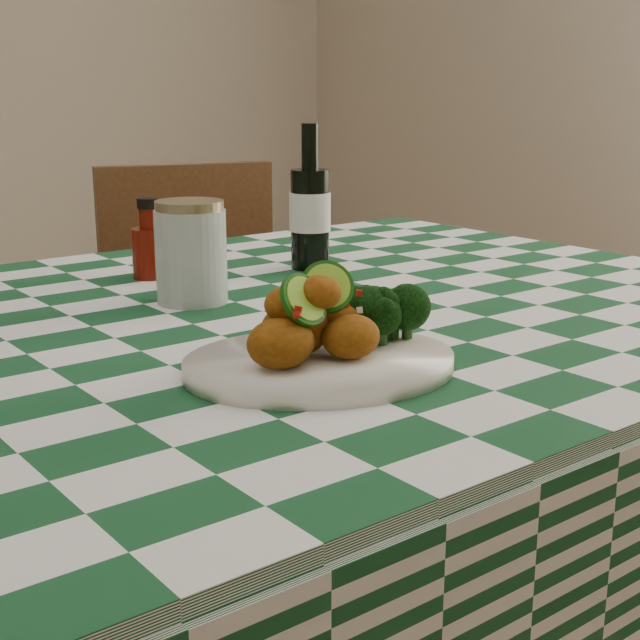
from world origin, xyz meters
TOP-DOWN VIEW (x-y plane):
  - dining_table at (0.00, 0.00)m, footprint 1.66×1.06m
  - plate at (0.01, -0.25)m, footprint 0.34×0.30m
  - fried_chicken_pile at (-0.00, -0.25)m, footprint 0.13×0.09m
  - broccoli_side at (0.10, -0.23)m, footprint 0.08×0.08m
  - ketchup_bottle at (0.09, 0.28)m, footprint 0.06×0.06m
  - mason_jar at (0.06, 0.10)m, footprint 0.10×0.10m
  - beer_bottle at (0.32, 0.19)m, footprint 0.08×0.08m
  - wooden_chair_right at (0.44, 0.72)m, footprint 0.51×0.53m

SIDE VIEW (x-z plane):
  - dining_table at x=0.00m, z-range 0.00..0.79m
  - wooden_chair_right at x=0.44m, z-range 0.00..0.89m
  - plate at x=0.01m, z-range 0.79..0.80m
  - broccoli_side at x=0.10m, z-range 0.80..0.86m
  - fried_chicken_pile at x=0.00m, z-range 0.80..0.89m
  - ketchup_bottle at x=0.09m, z-range 0.79..0.91m
  - mason_jar at x=0.06m, z-range 0.79..0.92m
  - beer_bottle at x=0.32m, z-range 0.79..1.01m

